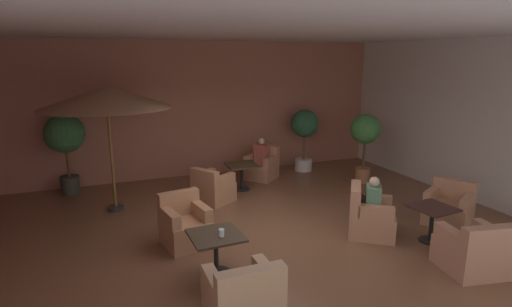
{
  "coord_description": "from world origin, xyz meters",
  "views": [
    {
      "loc": [
        -2.57,
        -6.16,
        3.08
      ],
      "look_at": [
        0.0,
        0.42,
        1.39
      ],
      "focal_mm": 28.19,
      "sensor_mm": 36.0,
      "label": 1
    }
  ],
  "objects": [
    {
      "name": "ground_plane",
      "position": [
        0.0,
        0.0,
        -0.01
      ],
      "size": [
        10.01,
        8.48,
        0.02
      ],
      "primitive_type": "cube",
      "color": "brown"
    },
    {
      "name": "wall_back_brick",
      "position": [
        0.0,
        4.2,
        1.76
      ],
      "size": [
        10.01,
        0.08,
        3.51
      ],
      "primitive_type": "cube",
      "color": "#A4644E",
      "rests_on": "ground_plane"
    },
    {
      "name": "wall_right_plain",
      "position": [
        4.96,
        0.0,
        1.76
      ],
      "size": [
        0.08,
        8.48,
        3.51
      ],
      "primitive_type": "cube",
      "color": "silver",
      "rests_on": "ground_plane"
    },
    {
      "name": "ceiling_slab",
      "position": [
        0.0,
        0.0,
        3.54
      ],
      "size": [
        10.01,
        8.48,
        0.06
      ],
      "primitive_type": "cube",
      "color": "silver",
      "rests_on": "wall_back_brick"
    },
    {
      "name": "cafe_table_front_left",
      "position": [
        -1.18,
        -1.01,
        0.47
      ],
      "size": [
        0.75,
        0.75,
        0.63
      ],
      "color": "black",
      "rests_on": "ground_plane"
    },
    {
      "name": "armchair_front_left_north",
      "position": [
        -1.4,
        0.14,
        0.33
      ],
      "size": [
        0.84,
        0.87,
        0.86
      ],
      "color": "#AE7552",
      "rests_on": "ground_plane"
    },
    {
      "name": "armchair_front_left_east",
      "position": [
        -1.18,
        -2.19,
        0.31
      ],
      "size": [
        0.81,
        0.8,
        0.84
      ],
      "color": "tan",
      "rests_on": "ground_plane"
    },
    {
      "name": "cafe_table_front_right",
      "position": [
        2.55,
        -1.3,
        0.48
      ],
      "size": [
        0.71,
        0.71,
        0.63
      ],
      "color": "black",
      "rests_on": "ground_plane"
    },
    {
      "name": "armchair_front_right_north",
      "position": [
        1.71,
        -0.7,
        0.33
      ],
      "size": [
        1.05,
        1.03,
        0.91
      ],
      "color": "tan",
      "rests_on": "ground_plane"
    },
    {
      "name": "armchair_front_right_east",
      "position": [
        2.36,
        -2.3,
        0.32
      ],
      "size": [
        0.93,
        0.94,
        0.82
      ],
      "color": "#B1785D",
      "rests_on": "ground_plane"
    },
    {
      "name": "armchair_front_right_south",
      "position": [
        3.45,
        -0.82,
        0.31
      ],
      "size": [
        1.02,
        1.03,
        0.81
      ],
      "color": "tan",
      "rests_on": "ground_plane"
    },
    {
      "name": "cafe_table_mid_center",
      "position": [
        0.46,
        2.51,
        0.48
      ],
      "size": [
        0.73,
        0.73,
        0.63
      ],
      "color": "black",
      "rests_on": "ground_plane"
    },
    {
      "name": "armchair_mid_center_north",
      "position": [
        -0.42,
        1.94,
        0.31
      ],
      "size": [
        1.0,
        0.99,
        0.79
      ],
      "color": "tan",
      "rests_on": "ground_plane"
    },
    {
      "name": "armchair_mid_center_east",
      "position": [
        1.26,
        3.21,
        0.31
      ],
      "size": [
        1.02,
        1.01,
        0.85
      ],
      "color": "tan",
      "rests_on": "ground_plane"
    },
    {
      "name": "patio_umbrella_tall_red",
      "position": [
        -2.43,
        2.22,
        2.33
      ],
      "size": [
        2.54,
        2.54,
        2.55
      ],
      "color": "#2D2D2D",
      "rests_on": "ground_plane"
    },
    {
      "name": "potted_tree_left_corner",
      "position": [
        2.62,
        3.49,
        1.16
      ],
      "size": [
        0.75,
        0.75,
        1.71
      ],
      "color": "silver",
      "rests_on": "ground_plane"
    },
    {
      "name": "potted_tree_mid_left",
      "position": [
        3.54,
        2.01,
        1.23
      ],
      "size": [
        0.74,
        0.74,
        1.73
      ],
      "color": "#A76A45",
      "rests_on": "ground_plane"
    },
    {
      "name": "potted_tree_mid_right",
      "position": [
        -3.36,
        3.68,
        1.31
      ],
      "size": [
        0.88,
        0.88,
        1.87
      ],
      "color": "#34362C",
      "rests_on": "ground_plane"
    },
    {
      "name": "patron_blue_shirt",
      "position": [
        1.75,
        -0.73,
        0.71
      ],
      "size": [
        0.42,
        0.45,
        0.65
      ],
      "color": "#527C5C",
      "rests_on": "ground_plane"
    },
    {
      "name": "patron_by_window",
      "position": [
        1.22,
        3.18,
        0.7
      ],
      "size": [
        0.39,
        0.4,
        0.68
      ],
      "color": "#A94F41",
      "rests_on": "ground_plane"
    },
    {
      "name": "iced_drink_cup",
      "position": [
        -1.12,
        -1.11,
        0.68
      ],
      "size": [
        0.08,
        0.08,
        0.11
      ],
      "primitive_type": "cylinder",
      "color": "white",
      "rests_on": "cafe_table_front_left"
    }
  ]
}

